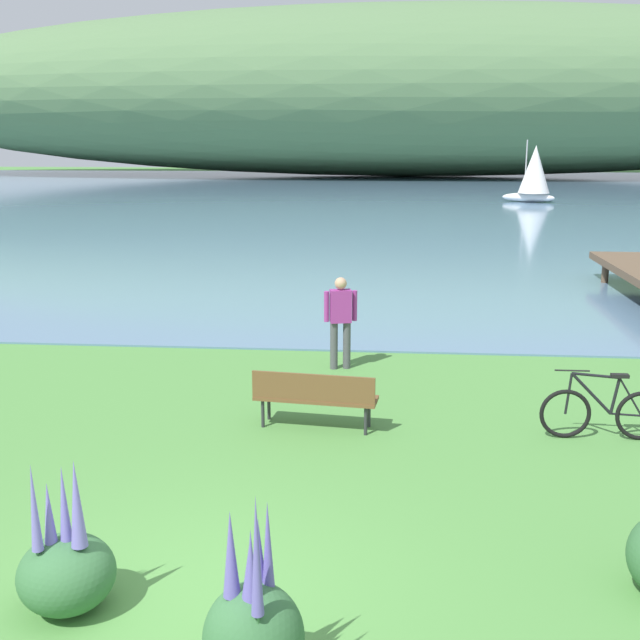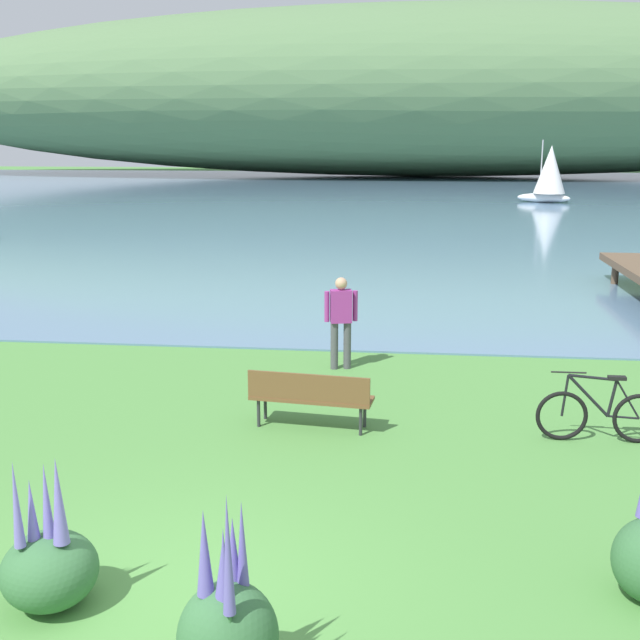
{
  "view_description": "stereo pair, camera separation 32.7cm",
  "coord_description": "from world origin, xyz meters",
  "px_view_note": "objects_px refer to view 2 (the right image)",
  "views": [
    {
      "loc": [
        1.72,
        -6.25,
        4.19
      ],
      "look_at": [
        0.55,
        7.19,
        1.0
      ],
      "focal_mm": 43.75,
      "sensor_mm": 36.0,
      "label": 1
    },
    {
      "loc": [
        2.04,
        -6.22,
        4.19
      ],
      "look_at": [
        0.55,
        7.19,
        1.0
      ],
      "focal_mm": 43.75,
      "sensor_mm": 36.0,
      "label": 2
    }
  ],
  "objects_px": {
    "sailboat_mid_bay": "(549,173)",
    "bicycle_leaning_near_bench": "(600,415)",
    "park_bench_near_camera": "(310,395)",
    "person_at_shoreline": "(341,317)"
  },
  "relations": [
    {
      "from": "person_at_shoreline",
      "to": "park_bench_near_camera",
      "type": "bearing_deg",
      "value": -93.42
    },
    {
      "from": "park_bench_near_camera",
      "to": "bicycle_leaning_near_bench",
      "type": "xyz_separation_m",
      "value": [
        4.09,
        -0.04,
        -0.12
      ]
    },
    {
      "from": "park_bench_near_camera",
      "to": "bicycle_leaning_near_bench",
      "type": "height_order",
      "value": "bicycle_leaning_near_bench"
    },
    {
      "from": "bicycle_leaning_near_bench",
      "to": "park_bench_near_camera",
      "type": "bearing_deg",
      "value": 179.5
    },
    {
      "from": "sailboat_mid_bay",
      "to": "bicycle_leaning_near_bench",
      "type": "bearing_deg",
      "value": -98.58
    },
    {
      "from": "park_bench_near_camera",
      "to": "person_at_shoreline",
      "type": "xyz_separation_m",
      "value": [
        0.18,
        3.08,
        0.46
      ]
    },
    {
      "from": "park_bench_near_camera",
      "to": "person_at_shoreline",
      "type": "height_order",
      "value": "person_at_shoreline"
    },
    {
      "from": "person_at_shoreline",
      "to": "sailboat_mid_bay",
      "type": "relative_size",
      "value": 0.44
    },
    {
      "from": "park_bench_near_camera",
      "to": "person_at_shoreline",
      "type": "relative_size",
      "value": 1.08
    },
    {
      "from": "bicycle_leaning_near_bench",
      "to": "person_at_shoreline",
      "type": "relative_size",
      "value": 1.04
    }
  ]
}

